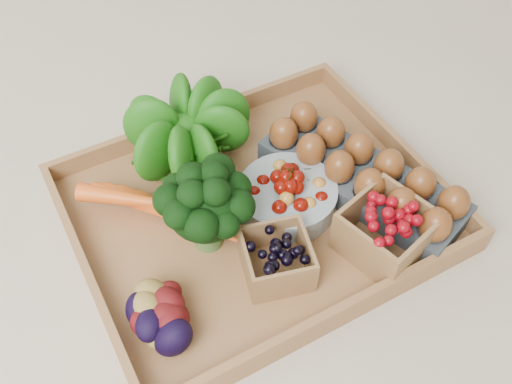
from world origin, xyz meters
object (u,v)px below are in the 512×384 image
tray (256,213)px  egg_carton (361,181)px  broccoli (207,219)px  cherry_bowl (287,197)px

tray → egg_carton: bearing=-14.2°
broccoli → egg_carton: 0.26m
tray → broccoli: 0.11m
broccoli → cherry_bowl: size_ratio=0.91×
tray → broccoli: bearing=-168.7°
broccoli → cherry_bowl: (0.14, 0.00, -0.03)m
tray → egg_carton: 0.18m
tray → cherry_bowl: 0.06m
tray → broccoli: broccoli is taller
cherry_bowl → egg_carton: bearing=-13.3°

